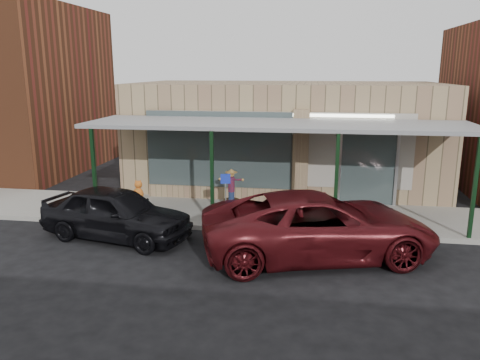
% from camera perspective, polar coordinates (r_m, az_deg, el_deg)
% --- Properties ---
extents(ground, '(120.00, 120.00, 0.00)m').
position_cam_1_polar(ground, '(12.02, 3.02, -9.82)').
color(ground, black).
rests_on(ground, ground).
extents(sidewalk, '(40.00, 3.20, 0.15)m').
position_cam_1_polar(sidewalk, '(15.36, 4.41, -4.31)').
color(sidewalk, gray).
rests_on(sidewalk, ground).
extents(storefront, '(12.00, 6.25, 4.20)m').
position_cam_1_polar(storefront, '(19.37, 5.59, 5.49)').
color(storefront, '#9A835E').
rests_on(storefront, ground).
extents(awning, '(12.00, 3.00, 3.04)m').
position_cam_1_polar(awning, '(14.70, 4.60, 6.61)').
color(awning, gray).
rests_on(awning, ground).
extents(block_buildings_near, '(61.00, 8.00, 8.00)m').
position_cam_1_polar(block_buildings_near, '(20.24, 11.65, 10.37)').
color(block_buildings_near, brown).
rests_on(block_buildings_near, ground).
extents(barrel_scarecrow, '(0.84, 0.66, 1.41)m').
position_cam_1_polar(barrel_scarecrow, '(15.50, -1.06, -1.99)').
color(barrel_scarecrow, '#46331C').
rests_on(barrel_scarecrow, sidewalk).
extents(barrel_pumpkin, '(0.75, 0.75, 0.70)m').
position_cam_1_polar(barrel_pumpkin, '(14.87, 10.10, -3.78)').
color(barrel_pumpkin, '#46331C').
rests_on(barrel_pumpkin, sidewalk).
extents(handicap_sign, '(0.30, 0.10, 1.46)m').
position_cam_1_polar(handicap_sign, '(14.40, -1.77, -1.28)').
color(handicap_sign, gray).
rests_on(handicap_sign, sidewalk).
extents(parked_sedan, '(4.66, 2.67, 1.52)m').
position_cam_1_polar(parked_sedan, '(13.76, -14.87, -3.90)').
color(parked_sedan, black).
rests_on(parked_sedan, ground).
extents(car_maroon, '(6.50, 4.26, 1.66)m').
position_cam_1_polar(car_maroon, '(12.20, 9.58, -5.47)').
color(car_maroon, '#4D0F13').
rests_on(car_maroon, ground).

